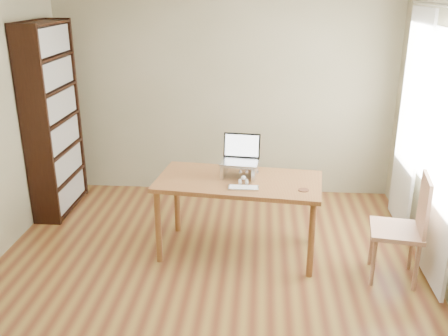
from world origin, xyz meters
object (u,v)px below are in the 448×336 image
Objects in this scene: bookshelf at (53,120)px; chair at (406,224)px; laptop at (240,155)px; cat at (243,170)px; desk at (239,188)px; keyboard at (243,188)px.

bookshelf reaches higher than chair.
laptop reaches higher than cat.
chair is at bearing -18.86° from bookshelf.
bookshelf is 3.77m from chair.
laptop is (2.09, -0.72, -0.11)m from bookshelf.
chair reaches higher than desk.
laptop is at bearing 98.35° from keyboard.
bookshelf is 1.33× the size of desk.
cat reaches higher than keyboard.
laptop is 0.41m from keyboard.
keyboard is 0.33m from cat.
chair is (3.53, -1.21, -0.53)m from bookshelf.
chair is at bearing -4.78° from keyboard.
chair is at bearing -21.81° from cat.
desk is 4.25× the size of laptop.
bookshelf is 2.29m from desk.
bookshelf is 2.18× the size of chair.
keyboard is (2.14, -1.08, -0.29)m from bookshelf.
chair is (1.41, -0.46, -0.29)m from cat.
keyboard is (0.05, -0.22, 0.10)m from desk.
cat is at bearing 92.86° from keyboard.
bookshelf is 7.81× the size of keyboard.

